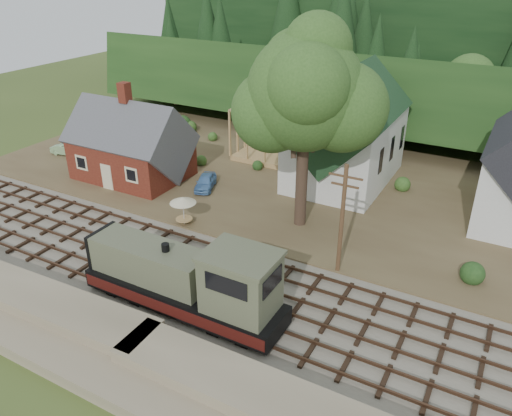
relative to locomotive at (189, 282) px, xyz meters
The scene contains 16 objects.
ground 3.80m from the locomotive, 103.00° to the left, with size 140.00×140.00×0.00m, color #384C1E.
embankment 5.97m from the locomotive, 97.19° to the right, with size 64.00×5.00×1.60m, color #7F7259.
railroad_bed 3.76m from the locomotive, 103.00° to the left, with size 64.00×11.00×0.16m, color #726B5B.
village_flat 21.12m from the locomotive, 91.89° to the left, with size 64.00×26.00×0.30m, color brown.
hillside 45.06m from the locomotive, 90.88° to the left, with size 70.00×28.00×8.00m, color #1E3F19.
ridge 61.05m from the locomotive, 90.65° to the left, with size 80.00×20.00×12.00m, color black.
depot 21.81m from the locomotive, 140.01° to the left, with size 10.80×7.41×9.00m.
church 22.91m from the locomotive, 86.70° to the left, with size 8.40×15.17×13.00m.
timber_frame 25.90m from the locomotive, 104.99° to the left, with size 8.20×6.20×6.99m.
lattice_tower 32.66m from the locomotive, 102.18° to the left, with size 3.20×3.20×12.12m.
big_tree 15.40m from the locomotive, 83.57° to the left, with size 10.90×8.40×14.70m.
telegraph_pole_near 10.54m from the locomotive, 52.44° to the left, with size 2.20×0.28×8.00m.
locomotive is the anchor object (origin of this frame).
car_blue 17.50m from the locomotive, 121.11° to the left, with size 1.51×3.75×1.28m, color #5F92CC.
car_green 30.76m from the locomotive, 150.94° to the left, with size 1.19×3.41×1.12m, color #8CB87F.
patio_set 10.83m from the locomotive, 128.28° to the left, with size 2.08×2.08×2.32m.
Camera 1 is at (15.82, -22.26, 19.41)m, focal length 35.00 mm.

